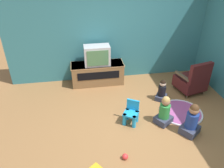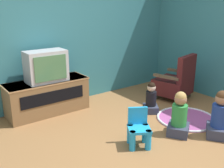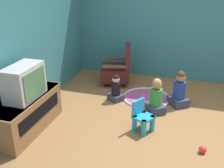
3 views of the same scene
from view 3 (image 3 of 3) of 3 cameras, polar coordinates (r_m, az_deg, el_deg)
name	(u,v)px [view 3 (image 3 of 3)]	position (r m, az deg, el deg)	size (l,w,h in m)	color
ground_plane	(154,123)	(4.41, 9.21, -8.47)	(30.00, 30.00, 0.00)	olive
wall_back	(13,35)	(4.37, -20.66, 9.89)	(5.28, 0.12, 2.79)	teal
wall_right	(191,18)	(6.03, 16.74, 13.62)	(0.12, 5.27, 2.79)	teal
tv_cabinet	(27,113)	(4.26, -18.10, -6.03)	(1.36, 0.51, 0.56)	brown
television	(24,82)	(4.02, -18.53, 0.39)	(0.64, 0.36, 0.50)	#B7B7BC
black_armchair	(118,69)	(5.78, 1.28, 3.22)	(0.74, 0.74, 0.87)	brown
yellow_kid_chair	(142,119)	(4.11, 6.65, -7.52)	(0.38, 0.37, 0.49)	#1E99DB
play_mat	(146,98)	(5.23, 7.46, -2.94)	(0.94, 0.94, 0.04)	#A54C8C
child_watching_left	(179,91)	(4.96, 14.44, -1.40)	(0.45, 0.44, 0.67)	#33384C
child_watching_center	(116,89)	(5.02, 0.84, -1.15)	(0.35, 0.35, 0.53)	#33384C
child_watching_right	(156,98)	(4.64, 9.54, -2.98)	(0.42, 0.41, 0.63)	#33384C
toy_ball	(203,149)	(3.90, 19.15, -13.31)	(0.10, 0.10, 0.10)	red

